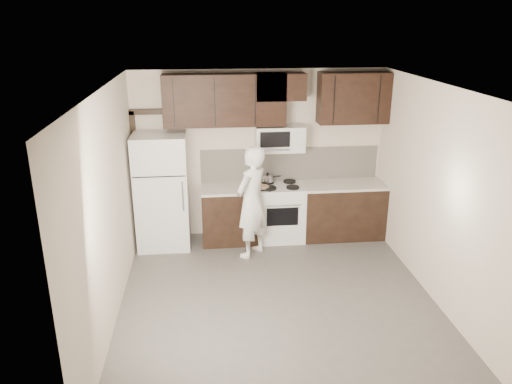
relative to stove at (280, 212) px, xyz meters
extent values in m
plane|color=#52504D|center=(-0.30, -1.94, -0.46)|extent=(4.50, 4.50, 0.00)
plane|color=beige|center=(-0.30, 0.31, 0.89)|extent=(4.00, 0.00, 4.00)
plane|color=white|center=(-0.30, -1.94, 2.24)|extent=(4.50, 4.50, 0.00)
cube|color=black|center=(-0.81, 0.00, -0.03)|extent=(0.87, 0.62, 0.87)
cube|color=black|center=(1.04, 0.00, -0.03)|extent=(1.32, 0.62, 0.87)
cube|color=beige|center=(-0.81, 0.00, 0.43)|extent=(0.87, 0.64, 0.04)
cube|color=beige|center=(1.04, 0.00, 0.43)|extent=(1.32, 0.64, 0.04)
cube|color=silver|center=(0.00, 0.00, -0.02)|extent=(0.76, 0.62, 0.89)
cube|color=silver|center=(0.00, 0.00, 0.44)|extent=(0.76, 0.62, 0.02)
cube|color=black|center=(0.00, -0.30, 0.04)|extent=(0.50, 0.01, 0.30)
cylinder|color=silver|center=(0.00, -0.34, 0.24)|extent=(0.55, 0.02, 0.02)
cylinder|color=black|center=(-0.18, -0.15, 0.46)|extent=(0.20, 0.20, 0.03)
cylinder|color=black|center=(0.18, -0.15, 0.46)|extent=(0.20, 0.20, 0.03)
cylinder|color=black|center=(-0.18, 0.15, 0.46)|extent=(0.20, 0.20, 0.03)
cylinder|color=black|center=(0.18, 0.15, 0.46)|extent=(0.20, 0.20, 0.03)
cube|color=beige|center=(0.20, 0.30, 0.72)|extent=(2.90, 0.02, 0.54)
cube|color=black|center=(-0.85, 0.14, 1.80)|extent=(1.85, 0.35, 0.78)
cube|color=black|center=(1.15, 0.14, 1.80)|extent=(1.10, 0.35, 0.78)
cube|color=black|center=(0.00, 0.14, 1.99)|extent=(0.76, 0.35, 0.40)
cube|color=silver|center=(0.00, 0.12, 1.19)|extent=(0.76, 0.38, 0.40)
cube|color=black|center=(-0.10, -0.07, 1.22)|extent=(0.46, 0.01, 0.24)
cube|color=silver|center=(0.26, -0.07, 1.22)|extent=(0.18, 0.01, 0.24)
cylinder|color=silver|center=(-0.10, -0.10, 1.06)|extent=(0.46, 0.02, 0.02)
cube|color=silver|center=(-1.85, -0.05, 0.44)|extent=(0.80, 0.72, 1.80)
cube|color=black|center=(-1.85, -0.41, 0.79)|extent=(0.77, 0.01, 0.02)
cylinder|color=silver|center=(-1.52, -0.44, 0.49)|extent=(0.03, 0.03, 0.45)
cube|color=black|center=(-2.26, 0.27, 0.59)|extent=(0.08, 0.08, 2.10)
cube|color=black|center=(-2.05, 0.27, 1.62)|extent=(0.50, 0.08, 0.08)
cylinder|color=silver|center=(-0.18, 0.15, 0.52)|extent=(0.18, 0.18, 0.14)
sphere|color=black|center=(-0.18, 0.15, 0.60)|extent=(0.04, 0.04, 0.04)
cylinder|color=black|center=(-0.04, 0.19, 0.54)|extent=(0.17, 0.07, 0.02)
cube|color=black|center=(-0.31, -0.10, 0.46)|extent=(0.43, 0.37, 0.02)
cylinder|color=beige|center=(-0.31, -0.10, 0.48)|extent=(0.31, 0.31, 0.02)
imported|color=white|center=(-0.51, -0.55, 0.39)|extent=(0.72, 0.74, 1.71)
camera|label=1|loc=(-1.16, -7.43, 3.00)|focal=35.00mm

